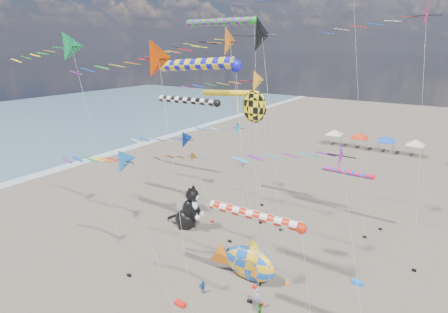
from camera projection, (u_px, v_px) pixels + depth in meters
delta_kite_0 at (173, 161)px, 41.87m from camera, size 10.46×1.54×7.80m
delta_kite_2 at (247, 82)px, 36.69m from camera, size 13.21×2.46×17.55m
delta_kite_3 at (235, 132)px, 41.57m from camera, size 11.44×1.80×11.26m
delta_kite_4 at (151, 62)px, 21.47m from camera, size 11.05×2.69×20.23m
delta_kite_5 at (406, 18)px, 27.36m from camera, size 10.91×2.33×23.23m
delta_kite_6 at (211, 46)px, 24.31m from camera, size 11.27×2.08×21.01m
delta_kite_7 at (327, 165)px, 17.35m from camera, size 8.59×1.62×15.14m
delta_kite_8 at (122, 163)px, 24.87m from camera, size 10.29×1.85×12.96m
delta_kite_9 at (71, 50)px, 27.73m from camera, size 12.21×2.37×20.84m
delta_kite_10 at (188, 142)px, 33.12m from camera, size 10.57×1.80×12.30m
delta_kite_11 at (246, 37)px, 26.30m from camera, size 14.58×2.89×21.97m
windsock_0 at (198, 66)px, 25.03m from camera, size 9.00×0.85×18.78m
windsock_1 at (223, 23)px, 36.78m from camera, size 9.99×0.80×22.53m
windsock_2 at (191, 102)px, 34.84m from camera, size 8.68×0.70×14.79m
windsock_3 at (231, 94)px, 43.50m from camera, size 9.05×0.80×14.50m
windsock_4 at (350, 173)px, 39.48m from camera, size 7.29×0.61×6.31m
windsock_5 at (259, 217)px, 23.12m from camera, size 8.35×0.69×9.17m
angelfish_kite at (252, 108)px, 28.30m from camera, size 3.74×3.02×16.26m
cat_inflatable at (187, 207)px, 38.80m from camera, size 4.10×2.44×5.22m
fish_inflatable at (250, 263)px, 30.53m from camera, size 6.53×2.86×4.08m
person_adult at (258, 299)px, 27.10m from camera, size 0.74×0.73×1.72m
child_green at (260, 309)px, 26.47m from camera, size 0.65×0.60×1.08m
child_blue at (203, 287)px, 28.93m from camera, size 0.60×0.72×1.15m
kite_bag_0 at (180, 304)px, 27.59m from camera, size 0.90×0.44×0.30m
kite_bag_2 at (357, 283)px, 30.05m from camera, size 0.90×0.44×0.30m
kite_bag_3 at (232, 251)px, 34.72m from camera, size 0.90×0.44×0.30m
tent_row at (373, 135)px, 68.56m from camera, size 19.20×4.20×3.80m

